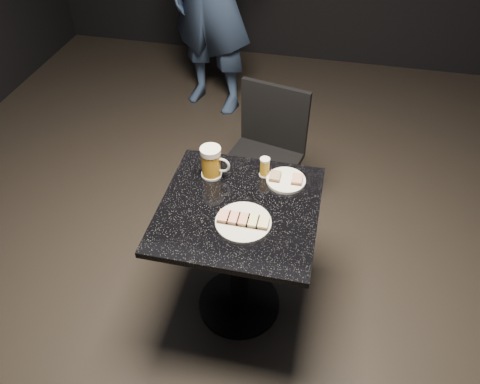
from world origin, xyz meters
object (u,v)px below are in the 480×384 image
plate_small (286,180)px  beer_tumbler (265,167)px  plate_large (243,222)px  chair (265,151)px  table (239,243)px  beer_mug (212,162)px

plate_small → beer_tumbler: size_ratio=1.87×
plate_large → chair: chair is taller
chair → plate_small: bearing=-70.9°
beer_tumbler → table: bearing=-106.6°
chair → plate_large: bearing=-86.8°
beer_mug → chair: beer_mug is taller
chair → table: bearing=-89.5°
plate_small → beer_tumbler: beer_tumbler is taller
table → beer_mug: size_ratio=4.75×
table → plate_large: bearing=-67.4°
table → beer_mug: 0.41m
plate_small → chair: 0.62m
table → beer_mug: beer_mug is taller
plate_small → beer_mug: beer_mug is taller
plate_large → beer_mug: size_ratio=1.52×
beer_mug → plate_large: bearing=-52.8°
beer_mug → beer_tumbler: (0.24, 0.05, -0.03)m
beer_tumbler → chair: bearing=98.6°
plate_large → table: plate_large is taller
beer_tumbler → chair: chair is taller
beer_tumbler → chair: 0.59m
plate_large → chair: size_ratio=0.27×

